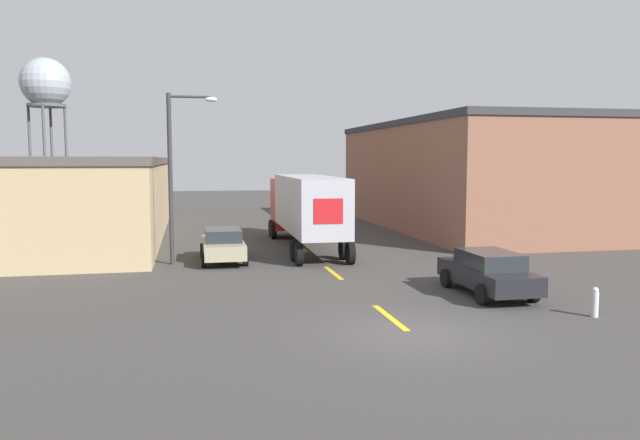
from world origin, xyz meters
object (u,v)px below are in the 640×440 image
(parked_car_left_far, at_px, (223,244))
(street_lamp, at_px, (176,166))
(semi_truck, at_px, (304,205))
(fire_hydrant, at_px, (595,302))
(water_tower, at_px, (46,85))
(parked_car_right_near, at_px, (488,272))

(parked_car_left_far, relative_size, street_lamp, 0.61)
(semi_truck, bearing_deg, parked_car_left_far, -140.35)
(semi_truck, xyz_separation_m, fire_hydrant, (5.90, -16.23, -1.89))
(semi_truck, relative_size, water_tower, 0.84)
(water_tower, distance_m, fire_hydrant, 61.35)
(parked_car_left_far, xyz_separation_m, water_tower, (-15.94, 41.46, 11.65))
(street_lamp, xyz_separation_m, fire_hydrant, (12.46, -12.33, -3.98))
(semi_truck, xyz_separation_m, street_lamp, (-6.55, -3.90, 2.09))
(street_lamp, relative_size, fire_hydrant, 8.38)
(parked_car_right_near, xyz_separation_m, water_tower, (-24.65, 50.54, 11.65))
(street_lamp, height_order, fire_hydrant, street_lamp)
(parked_car_right_near, xyz_separation_m, fire_hydrant, (1.70, -3.55, -0.36))
(water_tower, relative_size, street_lamp, 1.99)
(semi_truck, relative_size, parked_car_right_near, 2.74)
(water_tower, height_order, fire_hydrant, water_tower)
(fire_hydrant, bearing_deg, parked_car_left_far, 129.50)
(parked_car_right_near, bearing_deg, parked_car_left_far, 133.81)
(semi_truck, relative_size, street_lamp, 1.67)
(parked_car_right_near, bearing_deg, water_tower, 116.00)
(parked_car_left_far, distance_m, street_lamp, 4.17)
(parked_car_left_far, bearing_deg, water_tower, 111.03)
(parked_car_right_near, xyz_separation_m, street_lamp, (-10.76, 8.78, 3.62))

